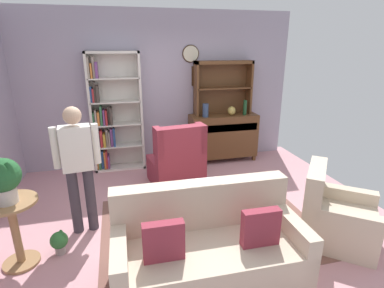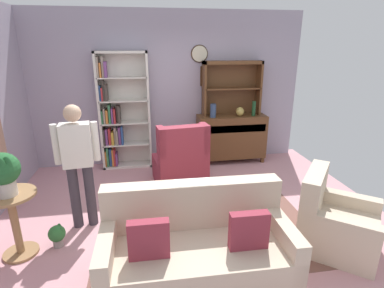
{
  "view_description": "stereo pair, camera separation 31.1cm",
  "coord_description": "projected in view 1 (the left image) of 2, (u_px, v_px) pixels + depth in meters",
  "views": [
    {
      "loc": [
        -0.82,
        -3.46,
        2.2
      ],
      "look_at": [
        0.1,
        0.2,
        0.95
      ],
      "focal_mm": 28.15,
      "sensor_mm": 36.0,
      "label": 1
    },
    {
      "loc": [
        -0.52,
        -3.52,
        2.2
      ],
      "look_at": [
        0.1,
        0.2,
        0.95
      ],
      "focal_mm": 28.15,
      "sensor_mm": 36.0,
      "label": 2
    }
  ],
  "objects": [
    {
      "name": "sideboard",
      "position": [
        223.0,
        135.0,
        5.89
      ],
      "size": [
        1.3,
        0.45,
        0.92
      ],
      "color": "brown",
      "rests_on": "ground_plane"
    },
    {
      "name": "bookshelf",
      "position": [
        112.0,
        116.0,
        5.33
      ],
      "size": [
        0.9,
        0.3,
        2.1
      ],
      "color": "silver",
      "rests_on": "ground_plane"
    },
    {
      "name": "ground_plane",
      "position": [
        188.0,
        216.0,
        4.07
      ],
      "size": [
        5.4,
        4.6,
        0.02
      ],
      "primitive_type": "cube",
      "color": "#C68C93"
    },
    {
      "name": "area_rug",
      "position": [
        209.0,
        226.0,
        3.84
      ],
      "size": [
        2.67,
        1.95,
        0.01
      ],
      "primitive_type": "cube",
      "color": "brown",
      "rests_on": "ground_plane"
    },
    {
      "name": "potted_plant_large",
      "position": [
        3.0,
        178.0,
        2.84
      ],
      "size": [
        0.33,
        0.33,
        0.46
      ],
      "color": "beige",
      "rests_on": "plant_stand"
    },
    {
      "name": "person_reading",
      "position": [
        78.0,
        162.0,
        3.48
      ],
      "size": [
        0.53,
        0.24,
        1.56
      ],
      "color": "#38333D",
      "rests_on": "ground_plane"
    },
    {
      "name": "plant_stand",
      "position": [
        14.0,
        226.0,
        3.05
      ],
      "size": [
        0.52,
        0.52,
        0.74
      ],
      "color": "#997047",
      "rests_on": "ground_plane"
    },
    {
      "name": "wingback_chair",
      "position": [
        177.0,
        164.0,
        4.83
      ],
      "size": [
        0.87,
        0.89,
        1.05
      ],
      "color": "maroon",
      "rests_on": "ground_plane"
    },
    {
      "name": "couch_floral",
      "position": [
        208.0,
        249.0,
        2.92
      ],
      "size": [
        1.81,
        0.88,
        0.9
      ],
      "color": "beige",
      "rests_on": "ground_plane"
    },
    {
      "name": "vase_tall",
      "position": [
        206.0,
        110.0,
        5.55
      ],
      "size": [
        0.11,
        0.11,
        0.25
      ],
      "primitive_type": "cylinder",
      "color": "#33476B",
      "rests_on": "sideboard"
    },
    {
      "name": "potted_plant_small",
      "position": [
        59.0,
        241.0,
        3.3
      ],
      "size": [
        0.19,
        0.19,
        0.26
      ],
      "color": "gray",
      "rests_on": "ground_plane"
    },
    {
      "name": "vase_round",
      "position": [
        232.0,
        111.0,
        5.7
      ],
      "size": [
        0.15,
        0.15,
        0.17
      ],
      "primitive_type": "ellipsoid",
      "color": "tan",
      "rests_on": "sideboard"
    },
    {
      "name": "sideboard_hutch",
      "position": [
        223.0,
        80.0,
        5.65
      ],
      "size": [
        1.1,
        0.26,
        1.0
      ],
      "color": "brown",
      "rests_on": "sideboard"
    },
    {
      "name": "wall_back",
      "position": [
        162.0,
        90.0,
        5.59
      ],
      "size": [
        5.0,
        0.09,
        2.8
      ],
      "color": "#A399AD",
      "rests_on": "ground_plane"
    },
    {
      "name": "armchair_floral",
      "position": [
        335.0,
        218.0,
        3.49
      ],
      "size": [
        1.08,
        1.07,
        0.88
      ],
      "color": "beige",
      "rests_on": "ground_plane"
    },
    {
      "name": "bottle_wine",
      "position": [
        245.0,
        107.0,
        5.72
      ],
      "size": [
        0.07,
        0.07,
        0.28
      ],
      "primitive_type": "cylinder",
      "color": "#194223",
      "rests_on": "sideboard"
    }
  ]
}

